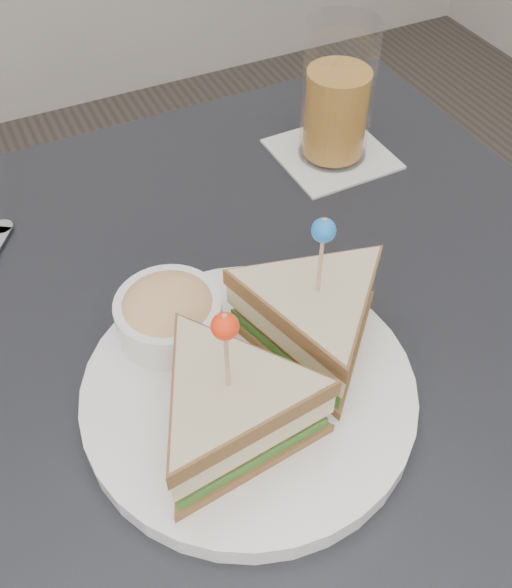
% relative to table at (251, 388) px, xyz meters
% --- Properties ---
extents(table, '(0.80, 0.80, 0.75)m').
position_rel_table_xyz_m(table, '(0.00, 0.00, 0.00)').
color(table, black).
rests_on(table, ground).
extents(plate_meal, '(0.37, 0.37, 0.17)m').
position_rel_table_xyz_m(plate_meal, '(-0.02, -0.06, 0.12)').
color(plate_meal, white).
rests_on(plate_meal, table).
extents(drink_set, '(0.13, 0.13, 0.17)m').
position_rel_table_xyz_m(drink_set, '(0.22, 0.22, 0.15)').
color(drink_set, silver).
rests_on(drink_set, table).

